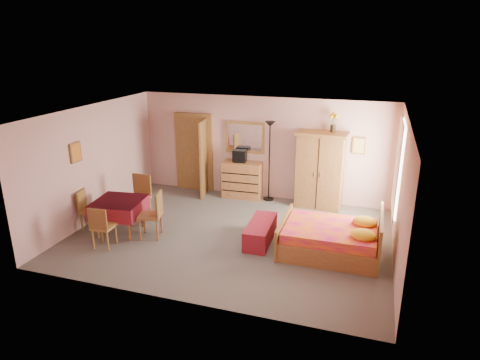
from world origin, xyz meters
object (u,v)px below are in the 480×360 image
(wall_mirror, at_px, (245,137))
(stereo, at_px, (240,156))
(floor_lamp, at_px, (269,162))
(sunflower_vase, at_px, (333,122))
(bench, at_px, (261,232))
(bed, at_px, (330,231))
(chair_east, at_px, (150,215))
(wardrobe, at_px, (320,170))
(chest_of_drawers, at_px, (243,180))
(chair_south, at_px, (104,226))
(chair_north, at_px, (138,198))
(dining_table, at_px, (120,216))
(chair_west, at_px, (91,210))

(wall_mirror, relative_size, stereo, 3.07)
(wall_mirror, relative_size, floor_lamp, 0.50)
(sunflower_vase, bearing_deg, stereo, -179.16)
(stereo, bearing_deg, bench, -62.56)
(bed, distance_m, chair_east, 3.67)
(floor_lamp, xyz_separation_m, wardrobe, (1.28, -0.09, -0.08))
(chest_of_drawers, xyz_separation_m, sunflower_vase, (2.21, 0.03, 1.63))
(chair_south, bearing_deg, chest_of_drawers, 59.38)
(floor_lamp, relative_size, wardrobe, 1.09)
(bed, bearing_deg, stereo, 137.62)
(chest_of_drawers, relative_size, chair_north, 0.98)
(stereo, height_order, wardrobe, wardrobe)
(chair_north, bearing_deg, dining_table, 90.47)
(sunflower_vase, bearing_deg, chest_of_drawers, -179.25)
(wardrobe, height_order, chair_east, wardrobe)
(chest_of_drawers, xyz_separation_m, bench, (1.13, -2.34, -0.27))
(sunflower_vase, xyz_separation_m, bench, (-1.08, -2.37, -1.89))
(chair_east, bearing_deg, chair_south, 121.00)
(chest_of_drawers, relative_size, wardrobe, 0.53)
(chest_of_drawers, distance_m, chair_west, 3.84)
(floor_lamp, height_order, chair_east, floor_lamp)
(wardrobe, relative_size, sunflower_vase, 4.14)
(chest_of_drawers, height_order, bed, chest_of_drawers)
(bench, xyz_separation_m, chair_south, (-2.90, -1.18, 0.23))
(stereo, bearing_deg, chair_north, -129.64)
(floor_lamp, distance_m, dining_table, 3.87)
(chest_of_drawers, distance_m, chair_south, 3.94)
(stereo, distance_m, bed, 3.58)
(chair_south, relative_size, chair_north, 0.85)
(chair_south, bearing_deg, wardrobe, 38.55)
(bench, xyz_separation_m, chair_east, (-2.24, -0.51, 0.29))
(wall_mirror, xyz_separation_m, chair_north, (-1.83, -2.33, -1.04))
(floor_lamp, height_order, sunflower_vase, sunflower_vase)
(chest_of_drawers, bearing_deg, chair_east, -113.96)
(wall_mirror, bearing_deg, dining_table, -123.73)
(wall_mirror, bearing_deg, chair_south, -117.96)
(sunflower_vase, xyz_separation_m, chair_west, (-4.74, -2.92, -1.66))
(wardrobe, height_order, bed, wardrobe)
(wall_mirror, height_order, chair_west, wall_mirror)
(dining_table, xyz_separation_m, chair_east, (0.73, -0.01, 0.13))
(chair_south, bearing_deg, sunflower_vase, 37.76)
(stereo, xyz_separation_m, chair_east, (-1.03, -2.85, -0.61))
(dining_table, relative_size, chair_west, 1.13)
(bench, bearing_deg, floor_lamp, 100.44)
(chair_east, bearing_deg, chest_of_drawers, -35.54)
(floor_lamp, relative_size, chair_east, 2.07)
(wardrobe, height_order, chair_north, wardrobe)
(chair_north, bearing_deg, wardrobe, -150.49)
(chest_of_drawers, xyz_separation_m, dining_table, (-1.84, -2.84, -0.11))
(wall_mirror, height_order, chair_north, wall_mirror)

